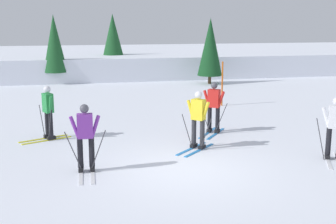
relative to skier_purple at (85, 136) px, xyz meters
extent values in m
plane|color=silver|center=(2.40, -0.37, -0.92)|extent=(120.00, 120.00, 0.00)
cube|color=silver|center=(2.40, 19.56, -0.20)|extent=(80.00, 7.06, 1.44)
cube|color=silver|center=(0.13, -0.15, -0.91)|extent=(0.15, 1.60, 0.02)
cube|color=silver|center=(-0.15, -0.14, -0.91)|extent=(0.15, 1.60, 0.02)
cube|color=black|center=(0.14, 0.00, -0.85)|extent=(0.13, 0.26, 0.10)
cube|color=black|center=(-0.14, 0.01, -0.85)|extent=(0.13, 0.26, 0.10)
cylinder|color=black|center=(0.14, 0.00, -0.37)|extent=(0.14, 0.14, 0.85)
cylinder|color=black|center=(-0.14, 0.01, -0.37)|extent=(0.14, 0.14, 0.85)
cube|color=purple|center=(0.00, 0.01, 0.25)|extent=(0.39, 0.25, 0.60)
cylinder|color=purple|center=(0.25, -0.02, 0.24)|extent=(0.26, 0.10, 0.55)
cylinder|color=purple|center=(-0.25, 0.00, 0.24)|extent=(0.26, 0.10, 0.55)
sphere|color=#4C4C56|center=(0.00, 0.01, 0.68)|extent=(0.22, 0.22, 0.22)
cylinder|color=#38383D|center=(0.28, -0.10, -0.38)|extent=(0.43, 0.04, 1.08)
cylinder|color=#38383D|center=(-0.29, -0.08, -0.38)|extent=(0.43, 0.04, 1.08)
cube|color=#237AC6|center=(4.34, 2.86, -0.91)|extent=(1.04, 1.33, 0.02)
cube|color=#237AC6|center=(4.12, 3.03, -0.91)|extent=(1.04, 1.33, 0.02)
cube|color=black|center=(4.43, 2.98, -0.85)|extent=(0.25, 0.28, 0.10)
cube|color=black|center=(4.21, 3.15, -0.85)|extent=(0.25, 0.28, 0.10)
cylinder|color=black|center=(4.43, 2.98, -0.37)|extent=(0.14, 0.14, 0.85)
cylinder|color=black|center=(4.21, 3.15, -0.37)|extent=(0.14, 0.14, 0.85)
cube|color=red|center=(4.32, 3.06, 0.25)|extent=(0.45, 0.42, 0.60)
cylinder|color=red|center=(4.51, 2.90, 0.24)|extent=(0.26, 0.23, 0.55)
cylinder|color=red|center=(4.11, 3.20, 0.24)|extent=(0.26, 0.23, 0.55)
sphere|color=#4C4C56|center=(4.32, 3.06, 0.68)|extent=(0.22, 0.22, 0.22)
cylinder|color=#38383D|center=(4.49, 2.81, -0.39)|extent=(0.35, 0.28, 1.06)
cylinder|color=#38383D|center=(4.03, 3.16, -0.39)|extent=(0.35, 0.28, 1.06)
cube|color=silver|center=(6.37, -0.50, -0.91)|extent=(0.79, 1.47, 0.02)
cube|color=black|center=(6.44, -0.37, -0.85)|extent=(0.22, 0.29, 0.10)
cylinder|color=black|center=(6.44, -0.37, -0.37)|extent=(0.14, 0.14, 0.85)
cube|color=white|center=(6.56, -0.43, 0.25)|extent=(0.45, 0.38, 0.60)
cylinder|color=white|center=(6.33, -0.34, 0.24)|extent=(0.27, 0.19, 0.55)
cylinder|color=#38383D|center=(6.20, -0.36, -0.35)|extent=(0.27, 0.15, 1.14)
cube|color=#237AC6|center=(3.27, 1.15, -0.91)|extent=(1.21, 1.18, 0.02)
cube|color=#237AC6|center=(3.07, 1.36, -0.91)|extent=(1.21, 1.18, 0.02)
cube|color=black|center=(3.38, 1.26, -0.85)|extent=(0.27, 0.27, 0.10)
cube|color=black|center=(3.18, 1.46, -0.85)|extent=(0.27, 0.27, 0.10)
cylinder|color=#2D2D33|center=(3.38, 1.26, -0.37)|extent=(0.14, 0.14, 0.85)
cylinder|color=#2D2D33|center=(3.18, 1.46, -0.37)|extent=(0.14, 0.14, 0.85)
cube|color=yellow|center=(3.28, 1.36, 0.25)|extent=(0.44, 0.44, 0.60)
cylinder|color=yellow|center=(3.44, 1.17, 0.24)|extent=(0.24, 0.25, 0.55)
cylinder|color=yellow|center=(3.09, 1.52, 0.24)|extent=(0.24, 0.25, 0.55)
sphere|color=silver|center=(3.28, 1.36, 0.68)|extent=(0.22, 0.22, 0.22)
cylinder|color=#38383D|center=(3.42, 1.07, -0.42)|extent=(0.28, 0.29, 1.00)
cylinder|color=#38383D|center=(2.99, 1.51, -0.42)|extent=(0.28, 0.29, 1.00)
cube|color=gold|center=(-1.10, 3.21, -0.91)|extent=(1.50, 0.74, 0.02)
cube|color=gold|center=(-1.22, 3.47, -0.91)|extent=(1.50, 0.74, 0.02)
cube|color=black|center=(-0.96, 3.28, -0.85)|extent=(0.29, 0.22, 0.10)
cube|color=black|center=(-1.08, 3.53, -0.85)|extent=(0.29, 0.22, 0.10)
cylinder|color=black|center=(-0.96, 3.28, -0.37)|extent=(0.14, 0.14, 0.85)
cylinder|color=black|center=(-1.08, 3.53, -0.37)|extent=(0.14, 0.14, 0.85)
cube|color=#23843D|center=(-1.02, 3.40, 0.25)|extent=(0.38, 0.45, 0.60)
cylinder|color=#23843D|center=(-0.94, 3.17, 0.24)|extent=(0.19, 0.27, 0.55)
cylinder|color=#23843D|center=(-1.14, 3.62, 0.24)|extent=(0.19, 0.27, 0.55)
sphere|color=silver|center=(-1.02, 3.40, 0.68)|extent=(0.22, 0.22, 0.22)
cylinder|color=#38383D|center=(-0.98, 3.07, -0.39)|extent=(0.17, 0.35, 1.05)
cylinder|color=#38383D|center=(-1.24, 3.65, -0.39)|extent=(0.17, 0.35, 1.05)
cylinder|color=#C65614|center=(6.21, 7.60, 0.06)|extent=(0.07, 0.07, 1.95)
cylinder|color=#513823|center=(-1.13, 16.34, -0.57)|extent=(0.25, 0.25, 0.70)
cone|color=#194C23|center=(-1.13, 16.34, 1.47)|extent=(1.40, 1.40, 3.36)
cylinder|color=#513823|center=(2.61, 19.47, -0.59)|extent=(0.21, 0.21, 0.66)
cone|color=#194C23|center=(2.61, 19.47, 1.50)|extent=(1.73, 1.73, 3.51)
cylinder|color=#513823|center=(7.81, 14.32, -0.66)|extent=(0.19, 0.19, 0.50)
cone|color=#14421E|center=(7.81, 14.32, 1.27)|extent=(1.47, 1.47, 3.36)
camera|label=1|loc=(-0.29, -10.64, 2.77)|focal=47.15mm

